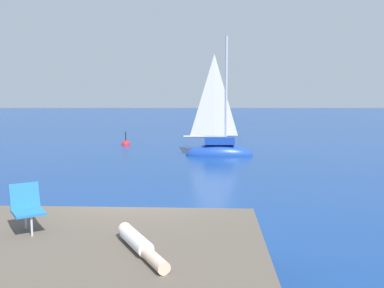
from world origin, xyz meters
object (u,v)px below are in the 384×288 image
beach_chair (27,205)px  marker_buoy (126,145)px  sailboat_near (219,149)px  person_sunbather (139,244)px

beach_chair → marker_buoy: beach_chair is taller
sailboat_near → person_sunbather: size_ratio=4.18×
person_sunbather → marker_buoy: size_ratio=1.44×
sailboat_near → marker_buoy: bearing=142.4°
person_sunbather → beach_chair: size_ratio=2.04×
sailboat_near → marker_buoy: size_ratio=6.02×
sailboat_near → marker_buoy: 7.27m
sailboat_near → person_sunbather: sailboat_near is taller
sailboat_near → beach_chair: size_ratio=8.53×
sailboat_near → beach_chair: bearing=-103.6°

